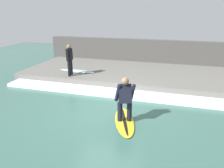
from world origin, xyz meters
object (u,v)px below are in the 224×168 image
at_px(surfer_riding, 125,97).
at_px(surfboard_waiting_near, 77,71).
at_px(surfboard_riding, 124,121).
at_px(surfer_waiting_near, 70,58).

bearing_deg(surfer_riding, surfboard_waiting_near, 41.52).
distance_m(surfboard_riding, surfboard_waiting_near, 5.22).
bearing_deg(surfboard_waiting_near, surfer_waiting_near, 179.27).
bearing_deg(surfer_waiting_near, surfboard_waiting_near, -0.73).
bearing_deg(surfboard_riding, surfer_riding, -135.00).
height_order(surfer_riding, surfer_waiting_near, surfer_waiting_near).
distance_m(surfer_riding, surfer_waiting_near, 4.71).
xyz_separation_m(surfboard_riding, surfboard_waiting_near, (3.90, 3.45, 0.38)).
bearing_deg(surfer_riding, surfer_waiting_near, 47.43).
distance_m(surfboard_riding, surfer_riding, 0.83).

